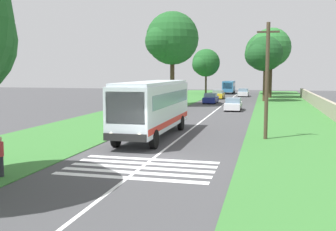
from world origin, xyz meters
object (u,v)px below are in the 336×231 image
(trailing_car_3, at_px, (243,93))
(utility_pole, at_px, (267,79))
(coach_bus, at_px, (153,105))
(trailing_car_0, at_px, (233,105))
(roadside_tree_right_2, at_px, (270,49))
(pedestrian, at_px, (0,156))
(roadside_tree_left_0, at_px, (206,64))
(roadside_tree_right_0, at_px, (263,53))
(trailing_car_1, at_px, (211,98))
(trailing_car_2, at_px, (218,95))
(roadside_tree_right_1, at_px, (264,55))
(trailing_minibus_0, at_px, (229,86))
(roadside_tree_left_2, at_px, (171,40))

(trailing_car_3, height_order, utility_pole, utility_pole)
(coach_bus, xyz_separation_m, trailing_car_0, (20.07, -3.73, -1.48))
(roadside_tree_right_2, height_order, pedestrian, roadside_tree_right_2)
(coach_bus, bearing_deg, roadside_tree_left_0, 4.79)
(roadside_tree_right_0, distance_m, utility_pole, 54.40)
(trailing_car_0, distance_m, utility_pole, 19.88)
(trailing_car_0, distance_m, trailing_car_1, 10.42)
(roadside_tree_right_2, height_order, utility_pole, roadside_tree_right_2)
(trailing_car_0, distance_m, pedestrian, 32.28)
(trailing_car_2, distance_m, roadside_tree_right_1, 10.52)
(trailing_car_0, bearing_deg, pedestrian, 167.33)
(utility_pole, bearing_deg, trailing_car_1, 14.47)
(roadside_tree_right_2, bearing_deg, trailing_car_3, 54.87)
(utility_pole, distance_m, pedestrian, 16.50)
(trailing_minibus_0, distance_m, roadside_tree_right_0, 9.27)
(roadside_tree_left_2, xyz_separation_m, pedestrian, (-35.50, -1.11, -7.49))
(roadside_tree_left_0, bearing_deg, roadside_tree_left_2, -179.87)
(trailing_car_0, xyz_separation_m, trailing_car_2, (19.64, 4.00, 0.00))
(trailing_car_1, relative_size, trailing_car_2, 1.00)
(coach_bus, distance_m, roadside_tree_left_2, 25.28)
(roadside_tree_left_2, xyz_separation_m, roadside_tree_right_0, (30.96, -11.15, -0.33))
(trailing_car_3, height_order, roadside_tree_left_2, roadside_tree_left_2)
(trailing_car_0, height_order, roadside_tree_right_0, roadside_tree_right_0)
(roadside_tree_right_0, bearing_deg, pedestrian, 171.41)
(pedestrian, bearing_deg, roadside_tree_left_0, 1.03)
(trailing_car_1, bearing_deg, coach_bus, -179.71)
(roadside_tree_left_2, bearing_deg, trailing_car_3, -19.28)
(trailing_car_1, distance_m, utility_pole, 30.07)
(trailing_car_0, height_order, trailing_minibus_0, trailing_minibus_0)
(coach_bus, relative_size, trailing_minibus_0, 1.86)
(coach_bus, distance_m, trailing_car_1, 29.78)
(trailing_car_1, xyz_separation_m, roadside_tree_right_0, (25.29, -6.83, 7.40))
(trailing_car_3, relative_size, roadside_tree_right_0, 0.36)
(trailing_car_1, xyz_separation_m, roadside_tree_left_2, (-5.66, 4.32, 7.73))
(trailing_minibus_0, bearing_deg, pedestrian, 177.03)
(trailing_car_2, relative_size, roadside_tree_right_0, 0.36)
(trailing_car_2, relative_size, pedestrian, 2.54)
(roadside_tree_left_2, bearing_deg, roadside_tree_right_0, -19.81)
(trailing_car_2, xyz_separation_m, roadside_tree_right_2, (3.82, -8.06, 7.56))
(trailing_car_1, height_order, roadside_tree_right_2, roadside_tree_right_2)
(trailing_minibus_0, bearing_deg, trailing_car_1, 179.47)
(coach_bus, distance_m, trailing_minibus_0, 54.95)
(roadside_tree_left_2, distance_m, roadside_tree_right_2, 22.98)
(trailing_minibus_0, relative_size, pedestrian, 3.55)
(roadside_tree_right_1, relative_size, utility_pole, 1.29)
(trailing_car_0, relative_size, roadside_tree_left_2, 0.36)
(roadside_tree_right_1, bearing_deg, roadside_tree_left_2, 134.34)
(trailing_car_1, bearing_deg, roadside_tree_left_2, 142.68)
(trailing_car_0, relative_size, roadside_tree_right_1, 0.45)
(trailing_car_0, bearing_deg, roadside_tree_right_2, -9.82)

